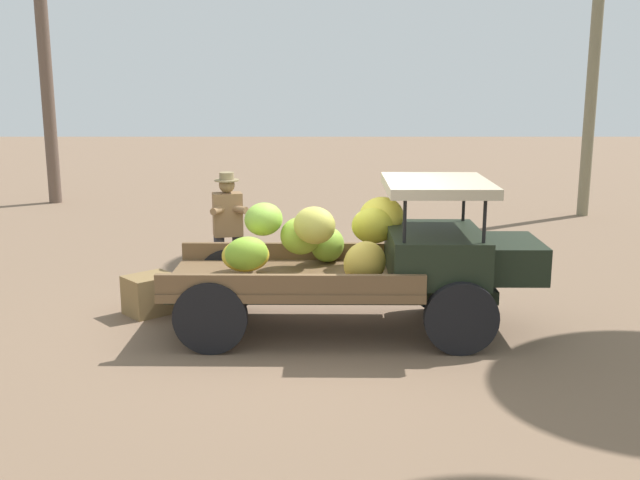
{
  "coord_description": "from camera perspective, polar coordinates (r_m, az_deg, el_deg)",
  "views": [
    {
      "loc": [
        0.0,
        -8.65,
        3.06
      ],
      "look_at": [
        0.03,
        0.1,
        1.13
      ],
      "focal_mm": 41.95,
      "sensor_mm": 36.0,
      "label": 1
    }
  ],
  "objects": [
    {
      "name": "ground_plane",
      "position": [
        9.17,
        -0.2,
        -7.07
      ],
      "size": [
        60.0,
        60.0,
        0.0
      ],
      "primitive_type": "plane",
      "color": "#7D624B"
    },
    {
      "name": "truck",
      "position": [
        9.05,
        3.66,
        -1.35
      ],
      "size": [
        4.51,
        1.82,
        1.86
      ],
      "rotation": [
        0.0,
        0.0,
        -0.01
      ],
      "color": "black",
      "rests_on": "ground"
    },
    {
      "name": "farmer",
      "position": [
        10.49,
        -7.23,
        1.03
      ],
      "size": [
        0.53,
        0.49,
        1.76
      ],
      "rotation": [
        0.0,
        0.0,
        -1.34
      ],
      "color": "#393840",
      "rests_on": "ground"
    },
    {
      "name": "wooden_crate",
      "position": [
        10.07,
        -13.04,
        -4.07
      ],
      "size": [
        0.77,
        0.76,
        0.51
      ],
      "primitive_type": "cube",
      "rotation": [
        0.0,
        0.0,
        0.73
      ],
      "color": "olive",
      "rests_on": "ground"
    }
  ]
}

